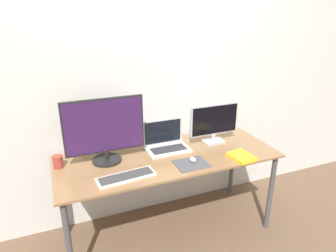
# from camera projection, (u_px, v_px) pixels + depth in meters

# --- Properties ---
(wall_back) EXTENTS (7.00, 0.05, 2.50)m
(wall_back) POSITION_uv_depth(u_px,v_px,m) (150.00, 83.00, 2.60)
(wall_back) COLOR silver
(wall_back) RESTS_ON ground_plane
(desk) EXTENTS (1.78, 0.70, 0.74)m
(desk) POSITION_uv_depth(u_px,v_px,m) (168.00, 164.00, 2.45)
(desk) COLOR olive
(desk) RESTS_ON ground_plane
(monitor_left) EXTENTS (0.61, 0.23, 0.51)m
(monitor_left) POSITION_uv_depth(u_px,v_px,m) (104.00, 130.00, 2.25)
(monitor_left) COLOR black
(monitor_left) RESTS_ON desk
(monitor_right) EXTENTS (0.45, 0.13, 0.35)m
(monitor_right) POSITION_uv_depth(u_px,v_px,m) (214.00, 122.00, 2.60)
(monitor_right) COLOR #B2B2B7
(monitor_right) RESTS_ON desk
(laptop) EXTENTS (0.36, 0.24, 0.24)m
(laptop) POSITION_uv_depth(u_px,v_px,m) (166.00, 142.00, 2.54)
(laptop) COLOR silver
(laptop) RESTS_ON desk
(keyboard) EXTENTS (0.43, 0.17, 0.02)m
(keyboard) POSITION_uv_depth(u_px,v_px,m) (126.00, 177.00, 2.10)
(keyboard) COLOR silver
(keyboard) RESTS_ON desk
(mousepad) EXTENTS (0.25, 0.20, 0.00)m
(mousepad) POSITION_uv_depth(u_px,v_px,m) (191.00, 164.00, 2.29)
(mousepad) COLOR #47474C
(mousepad) RESTS_ON desk
(mouse) EXTENTS (0.04, 0.07, 0.03)m
(mouse) POSITION_uv_depth(u_px,v_px,m) (193.00, 160.00, 2.31)
(mouse) COLOR silver
(mouse) RESTS_ON mousepad
(book) EXTENTS (0.18, 0.22, 0.03)m
(book) POSITION_uv_depth(u_px,v_px,m) (242.00, 157.00, 2.38)
(book) COLOR yellow
(book) RESTS_ON desk
(mug) EXTENTS (0.07, 0.07, 0.10)m
(mug) POSITION_uv_depth(u_px,v_px,m) (58.00, 162.00, 2.23)
(mug) COLOR #99382D
(mug) RESTS_ON desk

